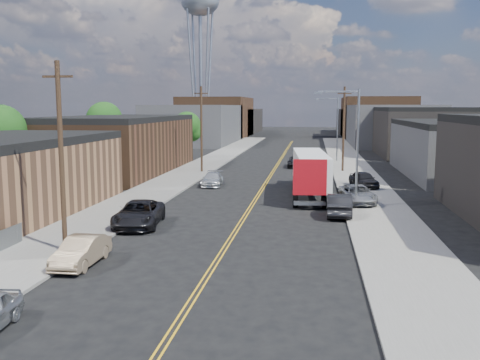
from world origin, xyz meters
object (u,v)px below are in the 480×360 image
(semi_truck, at_px, (310,170))
(car_left_b, at_px, (81,251))
(car_right_lot_a, at_px, (357,194))
(car_right_oncoming, at_px, (339,205))
(car_right_lot_c, at_px, (364,179))
(water_tower, at_px, (200,7))
(car_left_c, at_px, (139,214))
(car_ahead_truck, at_px, (298,161))
(car_left_d, at_px, (212,179))

(semi_truck, distance_m, car_left_b, 25.39)
(car_left_b, xyz_separation_m, car_right_lot_a, (14.60, 18.40, 0.15))
(car_right_oncoming, height_order, car_right_lot_c, car_right_lot_c)
(car_right_oncoming, bearing_deg, water_tower, -70.65)
(car_left_c, bearing_deg, car_right_oncoming, 14.35)
(car_ahead_truck, bearing_deg, car_left_b, -100.90)
(car_left_b, relative_size, car_ahead_truck, 0.78)
(semi_truck, relative_size, car_left_c, 2.53)
(car_right_oncoming, relative_size, car_ahead_truck, 0.89)
(car_right_lot_a, bearing_deg, car_right_lot_c, 73.00)
(semi_truck, xyz_separation_m, car_left_b, (-10.90, -22.88, -1.47))
(car_ahead_truck, bearing_deg, semi_truck, -84.67)
(car_left_b, bearing_deg, car_right_lot_c, 59.64)
(car_right_oncoming, distance_m, car_right_lot_c, 13.44)
(car_left_b, distance_m, car_ahead_truck, 45.24)
(water_tower, bearing_deg, car_left_c, -80.50)
(car_right_lot_a, distance_m, car_right_lot_c, 8.66)
(car_left_d, height_order, car_right_lot_a, car_right_lot_a)
(semi_truck, height_order, car_ahead_truck, semi_truck)
(car_left_c, relative_size, car_left_d, 1.29)
(car_left_b, xyz_separation_m, car_left_d, (1.40, 26.86, -0.05))
(car_left_d, xyz_separation_m, car_right_oncoming, (11.60, -13.03, 0.14))
(car_left_c, bearing_deg, semi_truck, 45.32)
(water_tower, bearing_deg, car_ahead_truck, -66.72)
(car_left_d, distance_m, car_ahead_truck, 19.11)
(car_left_c, height_order, car_right_lot_c, car_right_lot_c)
(car_left_c, bearing_deg, car_ahead_truck, 68.37)
(semi_truck, distance_m, car_right_lot_a, 5.96)
(car_left_b, relative_size, car_left_c, 0.73)
(car_left_d, bearing_deg, car_right_oncoming, -51.58)
(car_right_lot_c, bearing_deg, semi_truck, -156.57)
(water_tower, relative_size, car_left_c, 6.33)
(semi_truck, relative_size, car_ahead_truck, 2.70)
(car_right_oncoming, bearing_deg, car_left_c, 22.80)
(car_left_b, height_order, car_right_lot_a, car_right_lot_a)
(water_tower, height_order, car_left_b, water_tower)
(water_tower, distance_m, car_left_b, 107.44)
(car_left_c, xyz_separation_m, car_right_lot_a, (14.60, 9.67, 0.05))
(car_left_d, xyz_separation_m, car_right_lot_a, (13.20, -8.46, 0.20))
(water_tower, bearing_deg, car_right_lot_c, -67.25)
(car_right_lot_a, distance_m, car_ahead_truck, 26.44)
(water_tower, bearing_deg, car_left_d, -77.25)
(car_left_c, relative_size, car_right_lot_a, 1.15)
(car_right_lot_c, height_order, car_ahead_truck, car_right_lot_c)
(car_left_b, xyz_separation_m, car_left_c, (0.00, 8.73, 0.11))
(car_left_d, distance_m, car_right_lot_a, 15.68)
(water_tower, xyz_separation_m, car_right_lot_c, (31.47, -75.04, -29.75))
(car_left_c, distance_m, car_right_lot_a, 17.51)
(car_left_d, bearing_deg, semi_truck, -25.98)
(water_tower, relative_size, car_ahead_truck, 6.74)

